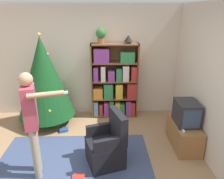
# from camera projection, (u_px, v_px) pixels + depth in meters

# --- Properties ---
(ground_plane) EXTENTS (14.00, 14.00, 0.00)m
(ground_plane) POSITION_uv_depth(u_px,v_px,m) (82.00, 172.00, 3.51)
(ground_plane) COLOR #9E7A56
(wall_back) EXTENTS (8.00, 0.10, 2.60)m
(wall_back) POSITION_uv_depth(u_px,v_px,m) (89.00, 61.00, 5.18)
(wall_back) COLOR beige
(wall_back) RESTS_ON ground_plane
(area_rug) EXTENTS (2.63, 1.92, 0.01)m
(area_rug) POSITION_uv_depth(u_px,v_px,m) (73.00, 167.00, 3.62)
(area_rug) COLOR #3D4C70
(area_rug) RESTS_ON ground_plane
(bookshelf) EXTENTS (1.08, 0.33, 1.75)m
(bookshelf) POSITION_uv_depth(u_px,v_px,m) (114.00, 84.00, 5.14)
(bookshelf) COLOR brown
(bookshelf) RESTS_ON ground_plane
(tv_stand) EXTENTS (0.43, 0.90, 0.47)m
(tv_stand) POSITION_uv_depth(u_px,v_px,m) (184.00, 134.00, 4.14)
(tv_stand) COLOR #996638
(tv_stand) RESTS_ON ground_plane
(television) EXTENTS (0.38, 0.50, 0.43)m
(television) POSITION_uv_depth(u_px,v_px,m) (187.00, 113.00, 3.98)
(television) COLOR #28282D
(television) RESTS_ON tv_stand
(game_remote) EXTENTS (0.04, 0.12, 0.02)m
(game_remote) POSITION_uv_depth(u_px,v_px,m) (183.00, 130.00, 3.80)
(game_remote) COLOR white
(game_remote) RESTS_ON tv_stand
(christmas_tree) EXTENTS (1.24, 1.24, 2.03)m
(christmas_tree) POSITION_uv_depth(u_px,v_px,m) (44.00, 78.00, 4.68)
(christmas_tree) COLOR #4C3323
(christmas_tree) RESTS_ON ground_plane
(armchair) EXTENTS (0.71, 0.71, 0.92)m
(armchair) POSITION_uv_depth(u_px,v_px,m) (107.00, 146.00, 3.63)
(armchair) COLOR black
(armchair) RESTS_ON ground_plane
(standing_person) EXTENTS (0.70, 0.45, 1.67)m
(standing_person) POSITION_uv_depth(u_px,v_px,m) (32.00, 118.00, 3.16)
(standing_person) COLOR #9E937F
(standing_person) RESTS_ON ground_plane
(potted_plant) EXTENTS (0.22, 0.22, 0.33)m
(potted_plant) POSITION_uv_depth(u_px,v_px,m) (101.00, 35.00, 4.74)
(potted_plant) COLOR #935B38
(potted_plant) RESTS_ON bookshelf
(table_lamp) EXTENTS (0.20, 0.20, 0.18)m
(table_lamp) POSITION_uv_depth(u_px,v_px,m) (128.00, 39.00, 4.79)
(table_lamp) COLOR #473828
(table_lamp) RESTS_ON bookshelf
(book_pile_near_tree) EXTENTS (0.22, 0.20, 0.07)m
(book_pile_near_tree) POSITION_uv_depth(u_px,v_px,m) (64.00, 130.00, 4.68)
(book_pile_near_tree) COLOR #5B899E
(book_pile_near_tree) RESTS_ON ground_plane
(book_pile_by_chair) EXTENTS (0.21, 0.18, 0.06)m
(book_pile_by_chair) POSITION_uv_depth(u_px,v_px,m) (79.00, 177.00, 3.37)
(book_pile_by_chair) COLOR beige
(book_pile_by_chair) RESTS_ON ground_plane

